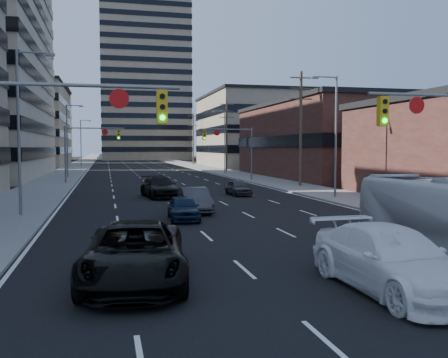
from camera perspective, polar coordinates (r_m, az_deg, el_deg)
ground at (r=11.27m, az=20.37°, el=-16.38°), size 400.00×400.00×0.00m
road_surface at (r=138.96m, az=-10.90°, el=2.02°), size 18.00×300.00×0.02m
sidewalk_left at (r=138.94m, az=-15.65°, el=1.97°), size 5.00×300.00×0.15m
sidewalk_right at (r=139.92m, az=-6.19°, el=2.10°), size 5.00×300.00×0.15m
office_left_far at (r=110.34m, az=-22.87°, el=5.54°), size 20.00×30.00×16.00m
storefront_right_mid at (r=65.97m, az=13.68°, el=4.14°), size 20.00×30.00×9.00m
office_right_far at (r=101.66m, az=4.40°, el=5.44°), size 22.00×28.00×14.00m
apartment_tower at (r=161.20m, az=-9.16°, el=12.59°), size 26.00×26.00×58.00m
bg_block_left at (r=150.53m, az=-21.88°, el=5.74°), size 24.00×24.00×20.00m
bg_block_right at (r=143.89m, az=1.94°, el=4.52°), size 22.00×22.00×12.00m
signal_near_left at (r=16.85m, az=-18.54°, el=5.20°), size 6.59×0.33×6.00m
signal_far_left at (r=53.80m, az=-15.24°, el=4.04°), size 6.09×0.33×6.00m
signal_far_right at (r=55.48m, az=0.87°, el=4.15°), size 6.09×0.33×6.00m
utility_pole_block at (r=48.36m, az=8.75°, el=5.93°), size 2.20×0.28×11.00m
utility_pole_midblock at (r=76.97m, az=0.29°, el=5.11°), size 2.20×0.28×11.00m
utility_pole_distant at (r=106.35m, az=-3.54°, el=4.70°), size 2.20×0.28×11.00m
streetlight_left_near at (r=29.13m, az=-22.12°, el=5.82°), size 2.03×0.22×9.00m
streetlight_left_mid at (r=63.94m, az=-17.35°, el=4.59°), size 2.03×0.22×9.00m
streetlight_left_far at (r=98.88m, az=-15.94°, el=4.23°), size 2.03×0.22×9.00m
streetlight_right_near at (r=37.52m, az=12.44°, el=5.45°), size 2.03×0.22×9.00m
streetlight_right_far at (r=70.69m, az=-0.03°, el=4.65°), size 2.03×0.22×9.00m
black_pickup at (r=14.36m, az=-10.17°, el=-8.36°), size 3.39×6.31×1.68m
white_van at (r=14.06m, az=18.56°, el=-8.73°), size 2.58×5.92×1.69m
sedan_blue at (r=26.21m, az=-4.67°, el=-3.31°), size 1.73×3.86×1.29m
sedan_grey_center at (r=29.28m, az=-3.36°, el=-2.42°), size 1.58×4.41×1.45m
sedan_black_far at (r=38.17m, az=-7.37°, el=-0.93°), size 2.87×5.67×1.58m
sedan_grey_right at (r=39.50m, az=1.64°, el=-0.99°), size 1.63×3.69×1.24m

